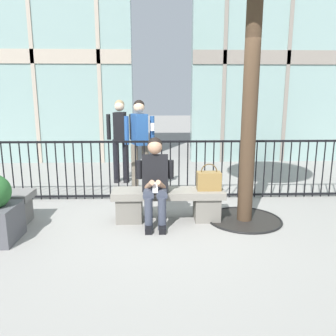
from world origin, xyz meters
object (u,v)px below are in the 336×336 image
object	(u,v)px
seated_person_with_phone	(155,179)
bystander_further_back	(120,135)
handbag_on_bench	(209,180)
bystander_at_railing	(140,139)
stone_bench	(168,202)

from	to	relation	value
seated_person_with_phone	bystander_further_back	size ratio (longest dim) A/B	0.71
bystander_further_back	seated_person_with_phone	bearing A→B (deg)	-73.29
seated_person_with_phone	handbag_on_bench	distance (m)	0.78
bystander_further_back	bystander_at_railing	bearing A→B (deg)	-60.40
seated_person_with_phone	handbag_on_bench	xyz separation A→B (m)	(0.77, 0.12, -0.06)
stone_bench	bystander_at_railing	bearing A→B (deg)	107.33
stone_bench	bystander_further_back	bearing A→B (deg)	111.70
seated_person_with_phone	handbag_on_bench	world-z (taller)	seated_person_with_phone
handbag_on_bench	bystander_at_railing	size ratio (longest dim) A/B	0.22
seated_person_with_phone	bystander_further_back	world-z (taller)	bystander_further_back
stone_bench	bystander_at_railing	world-z (taller)	bystander_at_railing
handbag_on_bench	bystander_further_back	xyz separation A→B (m)	(-1.49, 2.30, 0.41)
handbag_on_bench	bystander_further_back	size ratio (longest dim) A/B	0.22
stone_bench	handbag_on_bench	xyz separation A→B (m)	(0.58, -0.01, 0.32)
seated_person_with_phone	bystander_further_back	xyz separation A→B (m)	(-0.73, 2.42, 0.35)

